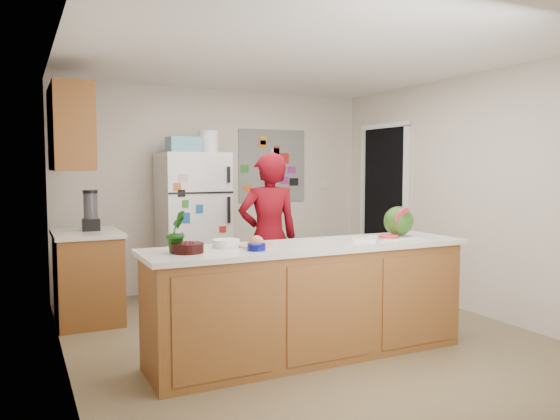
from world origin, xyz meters
name	(u,v)px	position (x,y,z in m)	size (l,w,h in m)	color
floor	(302,337)	(0.00, 0.00, -0.01)	(4.00, 4.50, 0.02)	brown
wall_back	(218,190)	(0.00, 2.26, 1.25)	(4.00, 0.02, 2.50)	beige
wall_left	(61,206)	(-2.01, 0.00, 1.25)	(0.02, 4.50, 2.50)	beige
wall_right	(470,194)	(2.01, 0.00, 1.25)	(0.02, 4.50, 2.50)	beige
ceiling	(303,55)	(0.00, 0.00, 2.51)	(4.00, 4.50, 0.02)	white
doorway	(384,207)	(1.99, 1.45, 1.02)	(0.03, 0.85, 2.04)	black
peninsula_base	(309,303)	(-0.20, -0.50, 0.44)	(2.60, 0.62, 0.88)	brown
peninsula_top	(310,246)	(-0.20, -0.50, 0.90)	(2.68, 0.70, 0.04)	silver
side_counter_base	(88,278)	(-1.69, 1.35, 0.43)	(0.60, 0.80, 0.86)	brown
side_counter_top	(87,233)	(-1.69, 1.35, 0.88)	(0.64, 0.84, 0.04)	silver
upper_cabinets	(70,129)	(-1.82, 1.30, 1.90)	(0.35, 1.00, 0.80)	brown
refrigerator	(193,226)	(-0.45, 1.88, 0.85)	(0.75, 0.70, 1.70)	silver
fridge_top_bin	(183,145)	(-0.55, 1.88, 1.79)	(0.35, 0.28, 0.18)	#5999B2
photo_collage	(272,166)	(0.75, 2.24, 1.55)	(0.95, 0.01, 0.95)	slate
person	(268,238)	(-0.07, 0.59, 0.84)	(0.61, 0.40, 1.67)	#61060E
blender_appliance	(91,212)	(-1.64, 1.41, 1.09)	(0.13, 0.13, 0.38)	black
cutting_board	(394,237)	(0.65, -0.48, 0.93)	(0.40, 0.30, 0.01)	silver
watermelon	(398,221)	(0.71, -0.46, 1.06)	(0.26, 0.26, 0.26)	#1F6312
watermelon_slice	(388,236)	(0.55, -0.53, 0.94)	(0.17, 0.17, 0.02)	#E7344F
cherry_bowl	(187,248)	(-1.21, -0.51, 0.96)	(0.24, 0.24, 0.07)	black
white_bowl	(226,243)	(-0.86, -0.38, 0.95)	(0.21, 0.21, 0.06)	white
cobalt_bowl	(257,247)	(-0.72, -0.63, 0.95)	(0.14, 0.14, 0.05)	#050B5F
plate	(256,246)	(-0.65, -0.47, 0.93)	(0.26, 0.26, 0.02)	#BEB391
paper_towel	(363,240)	(0.29, -0.53, 0.93)	(0.19, 0.17, 0.02)	white
keys	(383,240)	(0.45, -0.59, 0.93)	(0.08, 0.04, 0.01)	gray
potted_plant	(176,231)	(-1.27, -0.45, 1.07)	(0.17, 0.13, 0.30)	#1C4913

